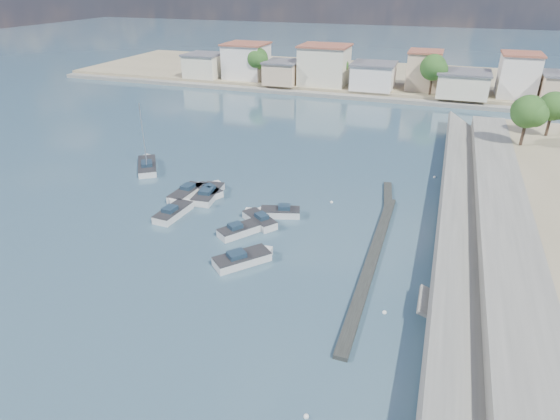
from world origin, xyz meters
name	(u,v)px	position (x,y,z in m)	size (l,w,h in m)	color
ground	(358,149)	(0.00, 40.00, 0.00)	(400.00, 400.00, 0.00)	#2C4958
seawall_walkway	(511,258)	(18.50, 13.00, 0.90)	(5.00, 90.00, 1.80)	slate
breakwater	(376,244)	(6.90, 12.69, 0.17)	(2.00, 31.02, 0.35)	black
far_shore_land	(399,79)	(0.00, 92.00, 0.70)	(160.00, 40.00, 1.40)	gray
far_shore_quay	(387,100)	(0.00, 71.00, 0.40)	(160.00, 2.50, 0.80)	slate
far_town	(447,75)	(10.71, 76.92, 4.93)	(113.01, 12.80, 8.35)	beige
shore_trees	(433,76)	(8.34, 68.11, 6.22)	(74.56, 38.32, 7.92)	#38281E
motorboat_a	(175,212)	(-14.45, 12.03, 0.38)	(2.29, 5.55, 1.48)	silver
motorboat_b	(241,230)	(-6.12, 10.67, 0.38)	(3.80, 4.40, 1.48)	silver
motorboat_c	(258,219)	(-5.34, 13.36, 0.38)	(4.47, 3.91, 1.48)	silver
motorboat_d	(278,213)	(-3.94, 15.51, 0.38)	(4.75, 2.84, 1.48)	silver
motorboat_e	(209,193)	(-13.16, 17.53, 0.38)	(2.79, 6.25, 1.48)	silver
motorboat_f	(207,191)	(-13.80, 18.13, 0.38)	(4.37, 3.23, 1.48)	silver
motorboat_g	(185,194)	(-15.69, 16.34, 0.38)	(2.25, 5.68, 1.48)	silver
motorboat_h	(245,259)	(-3.70, 5.96, 0.38)	(4.81, 5.08, 1.48)	silver
sailboat	(147,165)	(-25.01, 22.78, 0.41)	(5.61, 6.77, 9.00)	silver
mooring_buoys	(386,243)	(7.76, 13.40, 0.05)	(12.36, 40.46, 0.33)	white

